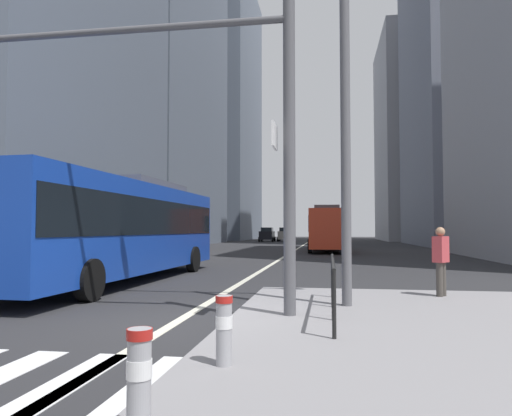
% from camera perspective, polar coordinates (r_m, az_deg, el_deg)
% --- Properties ---
extents(ground_plane, '(160.00, 160.00, 0.00)m').
position_cam_1_polar(ground_plane, '(28.56, 3.40, -5.99)').
color(ground_plane, '#28282B').
extents(lane_centre_line, '(0.20, 80.00, 0.01)m').
position_cam_1_polar(lane_centre_line, '(38.51, 4.84, -5.10)').
color(lane_centre_line, beige).
rests_on(lane_centre_line, ground).
extents(office_tower_left_mid, '(10.42, 23.11, 48.64)m').
position_cam_1_polar(office_tower_left_mid, '(57.71, -11.56, 20.53)').
color(office_tower_left_mid, slate).
rests_on(office_tower_left_mid, ground).
extents(office_tower_left_far, '(11.78, 22.35, 44.07)m').
position_cam_1_polar(office_tower_left_far, '(82.87, -4.54, 11.61)').
color(office_tower_left_far, slate).
rests_on(office_tower_left_far, ground).
extents(office_tower_right_mid, '(10.46, 19.33, 49.73)m').
position_cam_1_polar(office_tower_right_mid, '(58.98, 23.72, 20.75)').
color(office_tower_right_mid, slate).
rests_on(office_tower_right_mid, ground).
extents(office_tower_right_far, '(12.64, 18.91, 31.30)m').
position_cam_1_polar(office_tower_right_far, '(77.53, 19.54, 7.91)').
color(office_tower_right_far, '#9E9EA3').
rests_on(office_tower_right_far, ground).
extents(city_bus_blue_oncoming, '(2.92, 12.20, 3.40)m').
position_cam_1_polar(city_bus_blue_oncoming, '(15.65, -16.20, -1.94)').
color(city_bus_blue_oncoming, '#14389E').
rests_on(city_bus_blue_oncoming, ground).
extents(sedan_white_oncoming, '(2.11, 4.33, 1.94)m').
position_cam_1_polar(sedan_white_oncoming, '(17.34, -24.71, -4.66)').
color(sedan_white_oncoming, silver).
rests_on(sedan_white_oncoming, ground).
extents(city_bus_red_receding, '(2.91, 10.70, 3.40)m').
position_cam_1_polar(city_bus_red_receding, '(36.38, 8.53, -2.35)').
color(city_bus_red_receding, red).
rests_on(city_bus_red_receding, ground).
extents(car_oncoming_mid, '(2.09, 4.07, 1.94)m').
position_cam_1_polar(car_oncoming_mid, '(64.56, 1.35, -3.23)').
color(car_oncoming_mid, black).
rests_on(car_oncoming_mid, ground).
extents(car_receding_near, '(2.20, 4.19, 1.94)m').
position_cam_1_polar(car_receding_near, '(64.74, 9.62, -3.20)').
color(car_receding_near, gold).
rests_on(car_receding_near, ground).
extents(car_receding_far, '(2.21, 4.13, 1.94)m').
position_cam_1_polar(car_receding_far, '(65.45, 9.60, -3.19)').
color(car_receding_far, maroon).
rests_on(car_receding_far, ground).
extents(car_oncoming_far, '(2.10, 4.46, 1.94)m').
position_cam_1_polar(car_oncoming_far, '(66.14, 3.59, -3.21)').
color(car_oncoming_far, '#B2A899').
rests_on(car_oncoming_far, ground).
extents(traffic_signal_gantry, '(6.65, 0.65, 6.00)m').
position_cam_1_polar(traffic_signal_gantry, '(9.24, -10.29, 12.85)').
color(traffic_signal_gantry, '#515156').
rests_on(traffic_signal_gantry, median_island).
extents(street_lamp_post, '(5.50, 0.32, 8.00)m').
position_cam_1_polar(street_lamp_post, '(10.28, 10.76, 17.94)').
color(street_lamp_post, '#56565B').
rests_on(street_lamp_post, median_island).
extents(bollard_front, '(0.20, 0.20, 0.78)m').
position_cam_1_polar(bollard_front, '(3.82, -14.05, -19.14)').
color(bollard_front, '#99999E').
rests_on(bollard_front, median_island).
extents(bollard_left, '(0.20, 0.20, 0.78)m').
position_cam_1_polar(bollard_left, '(5.45, -3.91, -14.17)').
color(bollard_left, '#99999E').
rests_on(bollard_left, median_island).
extents(pedestrian_railing, '(0.06, 4.14, 0.98)m').
position_cam_1_polar(pedestrian_railing, '(8.79, 9.35, -7.87)').
color(pedestrian_railing, black).
rests_on(pedestrian_railing, median_island).
extents(pedestrian_waiting, '(0.42, 0.45, 1.58)m').
position_cam_1_polar(pedestrian_waiting, '(11.62, 21.58, -5.70)').
color(pedestrian_waiting, '#423D38').
rests_on(pedestrian_waiting, median_island).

